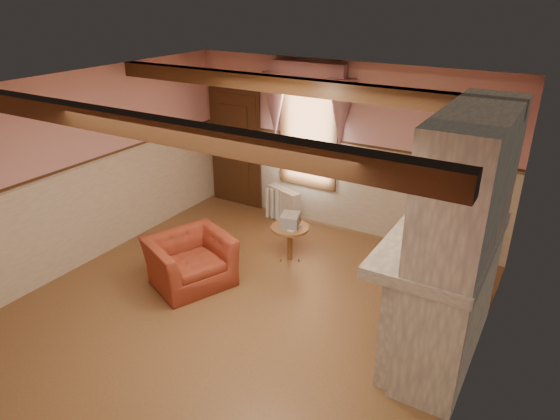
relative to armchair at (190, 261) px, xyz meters
The scene contains 25 objects.
floor 1.08m from the armchair, 14.47° to the right, with size 5.50×6.00×0.01m, color brown.
ceiling 2.66m from the armchair, 14.47° to the right, with size 5.50×6.00×0.01m, color silver.
wall_back 3.10m from the armchair, 70.08° to the left, with size 5.50×0.02×2.80m, color tan.
wall_left 2.06m from the armchair, behind, with size 0.02×6.00×2.80m, color tan.
wall_right 3.90m from the armchair, ahead, with size 0.02×6.00×2.80m, color tan.
wainscot 1.10m from the armchair, 14.47° to the right, with size 5.50×6.00×1.50m, color beige, non-canonical shape.
chair_rail 1.54m from the armchair, 14.47° to the right, with size 5.50×6.00×0.08m, color black, non-canonical shape.
firebox 3.02m from the armchair, ahead, with size 0.20×0.95×0.90m, color black.
armchair is the anchor object (origin of this frame).
side_table 1.55m from the armchair, 56.56° to the left, with size 0.57×0.57×0.55m, color brown.
book_stack 1.58m from the armchair, 56.45° to the left, with size 0.26×0.32×0.20m, color #B7AD8C.
radiator 2.44m from the armchair, 88.35° to the left, with size 0.70×0.18×0.60m, color silver.
bowl 3.46m from the armchair, ahead, with size 0.32×0.32×0.08m, color brown.
mantel_clock 3.55m from the armchair, 14.67° to the left, with size 0.14×0.24×0.20m, color black.
oil_lamp 3.50m from the armchair, ahead, with size 0.11×0.11×0.28m, color gold.
candle_red 3.45m from the armchair, ahead, with size 0.06×0.06×0.16m, color maroon.
jar_yellow 3.43m from the armchair, ahead, with size 0.06×0.06×0.12m, color yellow.
fireplace 3.59m from the armchair, ahead, with size 0.85×2.00×2.80m, color gray.
mantel 3.41m from the armchair, ahead, with size 1.05×2.05×0.12m, color gray.
overmantel_mirror 3.47m from the armchair, ahead, with size 0.06×1.44×1.04m, color silver.
door 2.99m from the armchair, 112.40° to the left, with size 1.10×0.10×2.10m, color black.
window 3.04m from the armchair, 81.74° to the left, with size 1.06×0.08×2.02m, color white.
window_drapes 3.26m from the armchair, 81.46° to the left, with size 1.30×0.14×1.40m, color gray.
ceiling_beam_front 2.94m from the armchair, 55.68° to the right, with size 5.50×0.18×0.20m, color black.
ceiling_beam_back 2.72m from the armchair, 43.50° to the left, with size 5.50×0.18×0.20m, color black.
Camera 1 is at (3.17, -4.27, 3.82)m, focal length 32.00 mm.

